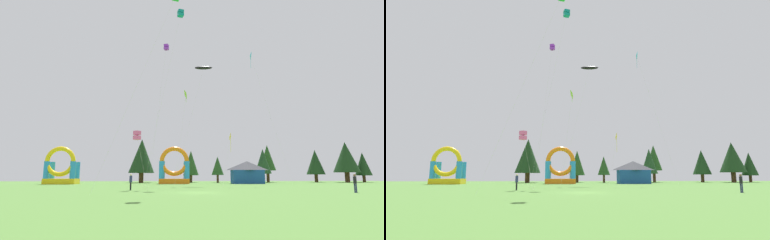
{
  "view_description": "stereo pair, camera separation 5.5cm",
  "coord_description": "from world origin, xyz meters",
  "views": [
    {
      "loc": [
        -2.31,
        -30.45,
        1.64
      ],
      "look_at": [
        0.0,
        8.72,
        8.6
      ],
      "focal_mm": 29.22,
      "sensor_mm": 36.0,
      "label": 1
    },
    {
      "loc": [
        -2.25,
        -30.45,
        1.64
      ],
      "look_at": [
        0.0,
        8.72,
        8.6
      ],
      "focal_mm": 29.22,
      "sensor_mm": 36.0,
      "label": 2
    }
  ],
  "objects": [
    {
      "name": "tree_row_0",
      "position": [
        -9.5,
        40.91,
        5.92
      ],
      "size": [
        5.8,
        5.8,
        9.76
      ],
      "color": "#4C331E",
      "rests_on": "ground_plane"
    },
    {
      "name": "tree_row_6",
      "position": [
        38.67,
        41.99,
        5.86
      ],
      "size": [
        5.99,
        5.99,
        9.48
      ],
      "color": "#4C331E",
      "rests_on": "ground_plane"
    },
    {
      "name": "tree_row_5",
      "position": [
        32.26,
        44.41,
        4.77
      ],
      "size": [
        4.37,
        4.37,
        7.77
      ],
      "color": "#4C331E",
      "rests_on": "ground_plane"
    },
    {
      "name": "kite_pink_box",
      "position": [
        -6.52,
        5.46,
        6.16
      ],
      "size": [
        1.91,
        1.57,
        6.67
      ],
      "color": "#EA599E",
      "rests_on": "ground_plane"
    },
    {
      "name": "kite_teal_box",
      "position": [
        -1.46,
        13.95,
        26.11
      ],
      "size": [
        5.39,
        1.89,
        26.69
      ],
      "color": "#0C7F7A",
      "rests_on": "ground_plane"
    },
    {
      "name": "kite_yellow_diamond",
      "position": [
        5.92,
        13.84,
        7.02
      ],
      "size": [
        1.71,
        1.88,
        7.53
      ],
      "color": "yellow",
      "rests_on": "ground_plane"
    },
    {
      "name": "tree_row_4",
      "position": [
        20.45,
        44.57,
        5.8
      ],
      "size": [
        3.95,
        3.95,
        8.93
      ],
      "color": "#4C331E",
      "rests_on": "ground_plane"
    },
    {
      "name": "ground_plane",
      "position": [
        0.0,
        0.0,
        0.0
      ],
      "size": [
        120.0,
        120.0,
        0.0
      ],
      "primitive_type": "plane",
      "color": "#548438"
    },
    {
      "name": "person_midfield",
      "position": [
        -7.04,
        5.26,
        1.08
      ],
      "size": [
        0.36,
        0.36,
        1.82
      ],
      "rotation": [
        0.0,
        0.0,
        4.57
      ],
      "color": "black",
      "rests_on": "ground_plane"
    },
    {
      "name": "tree_row_2",
      "position": [
        7.66,
        40.42,
        3.74
      ],
      "size": [
        2.77,
        2.77,
        5.85
      ],
      "color": "#4C331E",
      "rests_on": "ground_plane"
    },
    {
      "name": "kite_black_parafoil",
      "position": [
        2.95,
        23.5,
        20.88
      ],
      "size": [
        6.74,
        1.6,
        21.38
      ],
      "color": "black",
      "rests_on": "ground_plane"
    },
    {
      "name": "person_near_camera",
      "position": [
        15.22,
        -0.73,
        1.05
      ],
      "size": [
        0.4,
        0.4,
        1.76
      ],
      "rotation": [
        0.0,
        0.0,
        1.97
      ],
      "color": "navy",
      "rests_on": "ground_plane"
    },
    {
      "name": "kite_cyan_diamond",
      "position": [
        11.54,
        23.01,
        23.02
      ],
      "size": [
        8.9,
        5.54,
        23.81
      ],
      "color": "#19B7CC",
      "rests_on": "ground_plane"
    },
    {
      "name": "inflatable_red_slide",
      "position": [
        -23.5,
        30.57,
        2.54
      ],
      "size": [
        5.84,
        3.72,
        7.02
      ],
      "color": "yellow",
      "rests_on": "ground_plane"
    },
    {
      "name": "tree_row_7",
      "position": [
        43.47,
        43.17,
        4.33
      ],
      "size": [
        3.78,
        3.78,
        7.12
      ],
      "color": "#4C331E",
      "rests_on": "ground_plane"
    },
    {
      "name": "kite_purple_box",
      "position": [
        -3.54,
        12.86,
        20.05
      ],
      "size": [
        2.18,
        4.83,
        20.57
      ],
      "color": "purple",
      "rests_on": "ground_plane"
    },
    {
      "name": "inflatable_yellow_castle",
      "position": [
        -2.14,
        32.03,
        2.66
      ],
      "size": [
        5.94,
        3.82,
        7.23
      ],
      "color": "orange",
      "rests_on": "ground_plane"
    },
    {
      "name": "tree_row_3",
      "position": [
        18.58,
        42.0,
        4.84
      ],
      "size": [
        3.86,
        3.86,
        7.76
      ],
      "color": "#4C331E",
      "rests_on": "ground_plane"
    },
    {
      "name": "festival_tent",
      "position": [
        12.43,
        31.99,
        2.22
      ],
      "size": [
        6.11,
        3.63,
        4.44
      ],
      "color": "#19478C",
      "rests_on": "ground_plane"
    },
    {
      "name": "tree_row_1",
      "position": [
        1.74,
        42.66,
        4.44
      ],
      "size": [
        3.63,
        3.63,
        7.31
      ],
      "color": "#4C331E",
      "rests_on": "ground_plane"
    },
    {
      "name": "kite_lime_diamond",
      "position": [
        -0.28,
        19.23,
        14.63
      ],
      "size": [
        2.19,
        2.94,
        15.3
      ],
      "color": "#8CD826",
      "rests_on": "ground_plane"
    }
  ]
}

